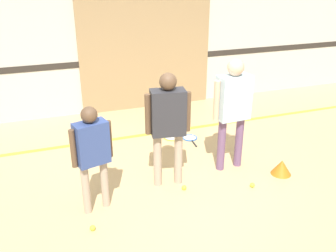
% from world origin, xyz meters
% --- Properties ---
extents(ground_plane, '(16.00, 16.00, 0.00)m').
position_xyz_m(ground_plane, '(0.00, 0.00, 0.00)').
color(ground_plane, tan).
extents(wall_back, '(16.00, 0.07, 3.20)m').
position_xyz_m(wall_back, '(0.00, 3.25, 1.60)').
color(wall_back, beige).
rests_on(wall_back, ground_plane).
extents(wall_panel, '(2.73, 0.05, 2.40)m').
position_xyz_m(wall_panel, '(0.48, 3.19, 1.20)').
color(wall_panel, '#9E7F56').
rests_on(wall_panel, ground_plane).
extents(floor_stripe, '(14.40, 0.10, 0.01)m').
position_xyz_m(floor_stripe, '(0.00, 1.80, 0.00)').
color(floor_stripe, yellow).
rests_on(floor_stripe, ground_plane).
extents(person_instructor, '(0.60, 0.31, 1.59)m').
position_xyz_m(person_instructor, '(-0.13, 0.14, 0.98)').
color(person_instructor, tan).
rests_on(person_instructor, ground_plane).
extents(person_student_left, '(0.50, 0.30, 1.36)m').
position_xyz_m(person_student_left, '(-1.16, -0.12, 0.84)').
color(person_student_left, tan).
rests_on(person_student_left, ground_plane).
extents(person_student_right, '(0.63, 0.28, 1.65)m').
position_xyz_m(person_student_right, '(0.89, 0.27, 1.02)').
color(person_student_right, '#6B4C70').
rests_on(person_student_right, ground_plane).
extents(racket_spare_on_floor, '(0.33, 0.53, 0.03)m').
position_xyz_m(racket_spare_on_floor, '(0.44, 1.51, 0.01)').
color(racket_spare_on_floor, '#C6D838').
rests_on(racket_spare_on_floor, ground_plane).
extents(racket_second_spare, '(0.28, 0.50, 0.03)m').
position_xyz_m(racket_second_spare, '(0.72, 1.37, 0.01)').
color(racket_second_spare, blue).
rests_on(racket_second_spare, ground_plane).
extents(tennis_ball_near_instructor, '(0.07, 0.07, 0.07)m').
position_xyz_m(tennis_ball_near_instructor, '(0.02, -0.09, 0.03)').
color(tennis_ball_near_instructor, '#CCE038').
rests_on(tennis_ball_near_instructor, ground_plane).
extents(tennis_ball_by_spare_racket, '(0.07, 0.07, 0.07)m').
position_xyz_m(tennis_ball_by_spare_racket, '(0.23, 1.81, 0.03)').
color(tennis_ball_by_spare_racket, '#CCE038').
rests_on(tennis_ball_by_spare_racket, ground_plane).
extents(tennis_ball_stray_left, '(0.07, 0.07, 0.07)m').
position_xyz_m(tennis_ball_stray_left, '(0.93, -0.34, 0.03)').
color(tennis_ball_stray_left, '#CCE038').
rests_on(tennis_ball_stray_left, ground_plane).
extents(tennis_ball_stray_right, '(0.07, 0.07, 0.07)m').
position_xyz_m(tennis_ball_stray_right, '(-1.29, -0.52, 0.03)').
color(tennis_ball_stray_right, '#CCE038').
rests_on(tennis_ball_stray_right, ground_plane).
extents(training_cone, '(0.29, 0.29, 0.22)m').
position_xyz_m(training_cone, '(1.51, -0.17, 0.11)').
color(training_cone, orange).
rests_on(training_cone, ground_plane).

